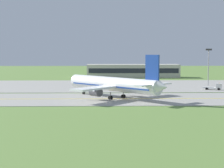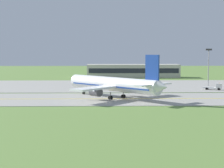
% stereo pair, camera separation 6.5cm
% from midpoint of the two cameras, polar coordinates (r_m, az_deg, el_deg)
% --- Properties ---
extents(ground_plane, '(500.00, 500.00, 0.00)m').
position_cam_midpoint_polar(ground_plane, '(105.14, 2.80, -2.34)').
color(ground_plane, olive).
extents(taxiway_strip, '(240.00, 28.00, 0.10)m').
position_cam_midpoint_polar(taxiway_strip, '(105.13, 2.80, -2.31)').
color(taxiway_strip, '#9E9B93').
rests_on(taxiway_strip, ground).
extents(apron_pad, '(140.00, 52.00, 0.10)m').
position_cam_midpoint_polar(apron_pad, '(147.66, 5.51, -0.22)').
color(apron_pad, '#9E9B93').
rests_on(apron_pad, ground).
extents(taxiway_centreline, '(220.00, 0.60, 0.01)m').
position_cam_midpoint_polar(taxiway_centreline, '(105.13, 2.80, -2.28)').
color(taxiway_centreline, yellow).
rests_on(taxiway_centreline, taxiway_strip).
extents(airplane_lead, '(30.31, 32.09, 12.70)m').
position_cam_midpoint_polar(airplane_lead, '(105.76, 0.23, -0.04)').
color(airplane_lead, white).
rests_on(airplane_lead, ground).
extents(service_truck_baggage, '(6.70, 4.34, 2.59)m').
position_cam_midpoint_polar(service_truck_baggage, '(134.37, 15.77, -0.41)').
color(service_truck_baggage, silver).
rests_on(service_truck_baggage, ground).
extents(terminal_building, '(48.31, 10.86, 8.07)m').
position_cam_midpoint_polar(terminal_building, '(194.16, 3.31, 2.05)').
color(terminal_building, beige).
rests_on(terminal_building, ground).
extents(apron_light_mast, '(2.40, 0.50, 14.70)m').
position_cam_midpoint_polar(apron_light_mast, '(148.84, 14.77, 3.26)').
color(apron_light_mast, gray).
rests_on(apron_light_mast, ground).
extents(traffic_cone_near_edge, '(0.44, 0.44, 0.60)m').
position_cam_midpoint_polar(traffic_cone_near_edge, '(117.95, -3.41, -1.40)').
color(traffic_cone_near_edge, orange).
rests_on(traffic_cone_near_edge, ground).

